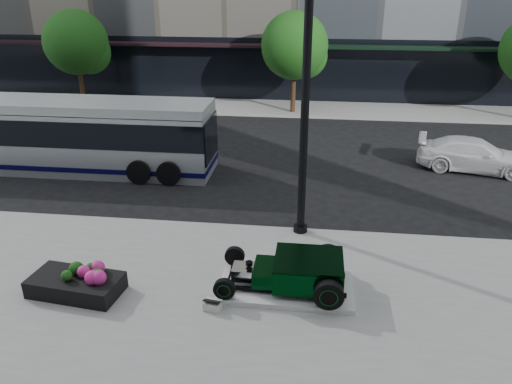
# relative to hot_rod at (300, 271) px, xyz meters

# --- Properties ---
(ground) EXTENTS (120.00, 120.00, 0.00)m
(ground) POSITION_rel_hot_rod_xyz_m (-2.18, 5.45, -0.70)
(ground) COLOR black
(ground) RESTS_ON ground
(sidewalk_far) EXTENTS (70.00, 4.00, 0.12)m
(sidewalk_far) POSITION_rel_hot_rod_xyz_m (-2.18, 19.45, -0.64)
(sidewalk_far) COLOR gray
(sidewalk_far) RESTS_ON ground
(street_trees) EXTENTS (29.80, 3.80, 5.70)m
(street_trees) POSITION_rel_hot_rod_xyz_m (-1.03, 18.53, 3.07)
(street_trees) COLOR black
(street_trees) RESTS_ON sidewalk_far
(display_plinth) EXTENTS (3.40, 1.80, 0.15)m
(display_plinth) POSITION_rel_hot_rod_xyz_m (-0.33, -0.00, -0.50)
(display_plinth) COLOR silver
(display_plinth) RESTS_ON sidewalk_near
(hot_rod) EXTENTS (3.22, 2.00, 0.81)m
(hot_rod) POSITION_rel_hot_rod_xyz_m (0.00, 0.00, 0.00)
(hot_rod) COLOR black
(hot_rod) RESTS_ON display_plinth
(info_plaque) EXTENTS (0.45, 0.37, 0.31)m
(info_plaque) POSITION_rel_hot_rod_xyz_m (-2.03, -1.04, -0.45)
(info_plaque) COLOR silver
(info_plaque) RESTS_ON sidewalk_near
(lamppost) EXTENTS (0.44, 0.44, 7.98)m
(lamppost) POSITION_rel_hot_rod_xyz_m (-0.10, 3.25, 3.11)
(lamppost) COLOR black
(lamppost) RESTS_ON sidewalk_near
(flower_planter) EXTENTS (2.39, 1.40, 0.74)m
(flower_planter) POSITION_rel_hot_rod_xyz_m (-5.59, -0.78, -0.31)
(flower_planter) COLOR black
(flower_planter) RESTS_ON sidewalk_near
(transit_bus) EXTENTS (12.12, 2.88, 2.92)m
(transit_bus) POSITION_rel_hot_rod_xyz_m (-9.92, 8.03, 0.79)
(transit_bus) COLOR #B5BBC0
(transit_bus) RESTS_ON ground
(white_sedan) EXTENTS (4.88, 2.77, 1.33)m
(white_sedan) POSITION_rel_hot_rod_xyz_m (6.86, 9.89, -0.03)
(white_sedan) COLOR white
(white_sedan) RESTS_ON ground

